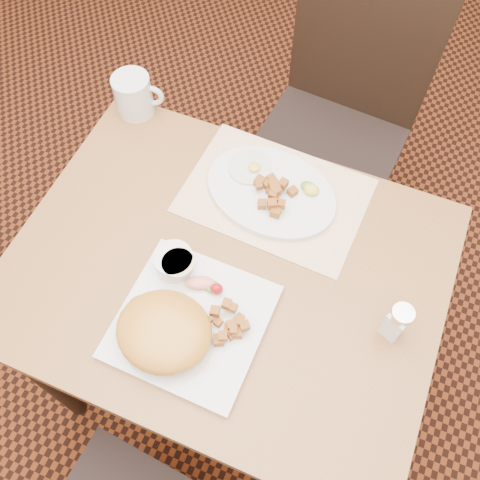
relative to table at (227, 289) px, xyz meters
name	(u,v)px	position (x,y,z in m)	size (l,w,h in m)	color
ground	(231,369)	(0.00, 0.00, -0.64)	(8.00, 8.00, 0.00)	black
table	(227,289)	(0.00, 0.00, 0.00)	(0.90, 0.70, 0.75)	#99602F
chair_far	(340,113)	(0.07, 0.71, -0.10)	(0.45, 0.46, 0.97)	black
placemat	(275,196)	(0.03, 0.21, 0.11)	(0.40, 0.28, 0.00)	white
plate_square	(192,322)	(-0.01, -0.14, 0.12)	(0.28, 0.28, 0.02)	silver
plate_oval	(271,192)	(0.02, 0.21, 0.12)	(0.30, 0.23, 0.02)	silver
hollandaise_mound	(163,331)	(-0.04, -0.19, 0.16)	(0.19, 0.17, 0.07)	orange
ramekin	(174,262)	(-0.09, -0.05, 0.15)	(0.09, 0.08, 0.04)	silver
garnish_sq	(206,285)	(-0.01, -0.06, 0.14)	(0.09, 0.05, 0.03)	#387223
fried_egg	(250,167)	(-0.04, 0.25, 0.13)	(0.10, 0.10, 0.02)	white
garnish_ov	(310,188)	(0.10, 0.24, 0.14)	(0.05, 0.04, 0.02)	#387223
salt_shaker	(397,322)	(0.35, 0.00, 0.16)	(0.06, 0.06, 0.10)	white
coffee_mug	(134,95)	(-0.38, 0.32, 0.16)	(0.12, 0.09, 0.10)	silver
home_fries_sq	(228,326)	(0.06, -0.13, 0.14)	(0.09, 0.09, 0.03)	#A65C1A
home_fries_ov	(274,192)	(0.03, 0.19, 0.14)	(0.10, 0.10, 0.03)	#A65C1A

